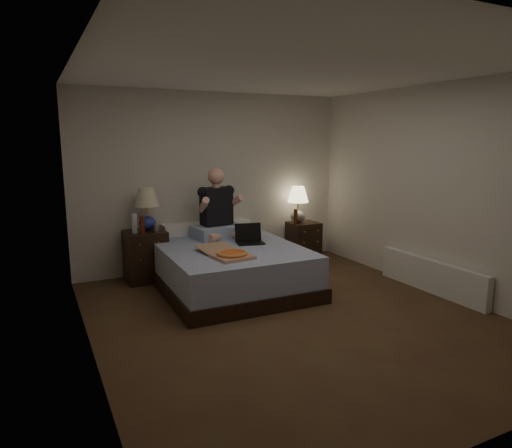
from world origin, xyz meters
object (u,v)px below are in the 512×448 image
person (218,203)px  pizza_box (232,254)px  nightstand_left (146,256)px  laptop (250,234)px  bed (227,265)px  radiator (431,276)px  nightstand_right (303,241)px  beer_bottle_left (142,225)px  lamp_right (298,205)px  soda_can (156,228)px  lamp_left (147,209)px  water_bottle (135,223)px  beer_bottle_right (296,216)px

person → pizza_box: (-0.27, -1.08, -0.43)m
nightstand_left → laptop: 1.43m
bed → radiator: size_ratio=1.35×
nightstand_left → laptop: size_ratio=1.96×
nightstand_left → nightstand_right: (2.47, 0.04, -0.05)m
person → beer_bottle_left: bearing=171.1°
nightstand_right → bed: bearing=-154.9°
lamp_right → laptop: (-1.22, -0.84, -0.19)m
nightstand_right → soda_can: (-2.34, -0.15, 0.43)m
bed → person: bearing=81.8°
bed → lamp_left: (-0.81, 0.73, 0.68)m
lamp_left → soda_can: (0.08, -0.16, -0.23)m
bed → lamp_right: size_ratio=3.87×
nightstand_right → person: (-1.53, -0.28, 0.72)m
nightstand_right → beer_bottle_left: bearing=-173.9°
nightstand_left → water_bottle: 0.48m
nightstand_right → radiator: nightstand_right is taller
lamp_right → pizza_box: (-1.71, -1.40, -0.27)m
nightstand_left → soda_can: 0.42m
beer_bottle_right → pizza_box: 2.08m
lamp_right → soda_can: 2.26m
beer_bottle_left → lamp_right: bearing=6.4°
water_bottle → radiator: size_ratio=0.16×
bed → water_bottle: water_bottle is taller
lamp_right → beer_bottle_left: bearing=-173.6°
water_bottle → laptop: water_bottle is taller
lamp_right → water_bottle: (-2.52, -0.14, -0.06)m
bed → water_bottle: (-1.00, 0.62, 0.52)m
person → radiator: person is taller
person → laptop: bearing=-73.5°
beer_bottle_right → pizza_box: size_ratio=0.30×
beer_bottle_left → radiator: (3.09, -1.81, -0.58)m
beer_bottle_left → person: size_ratio=0.25×
water_bottle → pizza_box: 1.50m
laptop → nightstand_right: bearing=43.8°
bed → soda_can: 1.03m
lamp_left → laptop: 1.40m
nightstand_left → lamp_left: lamp_left is taller
soda_can → pizza_box: 1.33m
lamp_left → person: (0.88, -0.29, 0.06)m
lamp_left → beer_bottle_left: (-0.12, -0.24, -0.16)m
water_bottle → laptop: bearing=-28.4°
nightstand_right → laptop: (-1.31, -0.81, 0.37)m
lamp_left → lamp_right: size_ratio=1.00×
lamp_left → soda_can: bearing=-64.5°
lamp_right → laptop: bearing=-145.4°
bed → person: person is taller
bed → nightstand_left: size_ratio=3.25×
bed → nightstand_right: bearing=25.4°
pizza_box → soda_can: bearing=107.3°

